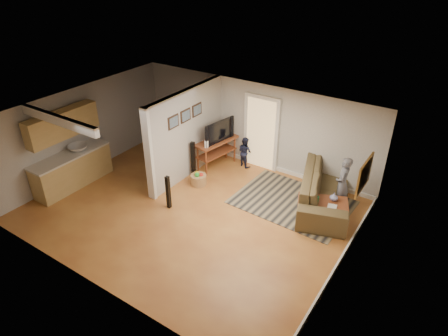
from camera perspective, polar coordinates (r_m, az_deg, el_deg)
The scene contains 11 objects.
ground at distance 10.06m, azimuth -4.62°, elevation -6.06°, with size 7.50×7.50×0.00m, color brown.
room_shell at distance 10.20m, azimuth -8.24°, elevation 3.77°, with size 7.54×6.02×2.52m.
area_rug at distance 10.46m, azimuth 9.68°, elevation -4.83°, with size 2.84×2.07×0.01m, color black.
sofa at distance 10.67m, azimuth 14.02°, elevation -4.65°, with size 2.95×1.15×0.86m, color #473F23.
coffee_table at distance 9.88m, azimuth 13.98°, elevation -5.19°, with size 1.34×1.07×0.69m.
tv_console at distance 11.55m, azimuth -1.05°, elevation 3.60°, with size 0.75×1.44×1.18m.
speaker_left at distance 9.99m, azimuth -7.97°, elevation -3.45°, with size 0.09×0.09×0.90m, color black.
speaker_right at distance 11.24m, azimuth -4.43°, elevation 1.26°, with size 0.11×0.11×1.05m, color black.
toy_basket at distance 11.00m, azimuth -3.66°, elevation -1.58°, with size 0.44×0.44×0.39m.
child at distance 10.58m, azimuth 16.02°, elevation -5.29°, with size 0.51×0.33×1.39m, color slate.
toddler at distance 11.98m, azimuth 2.94°, elevation 0.36°, with size 0.45×0.35×0.93m, color #1C203B.
Camera 1 is at (5.16, -6.34, 5.86)m, focal length 32.00 mm.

